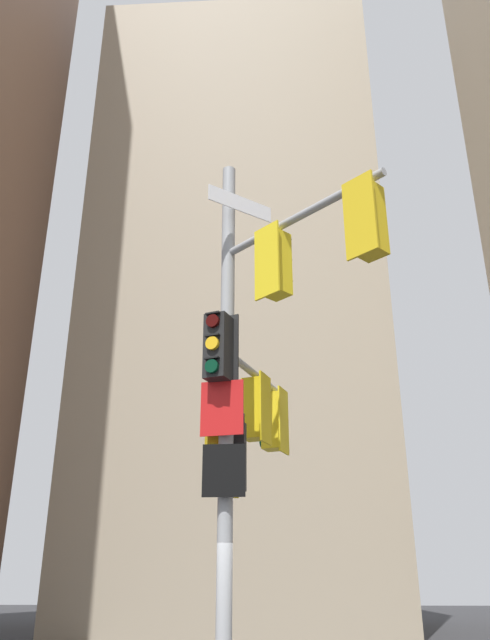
% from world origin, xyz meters
% --- Properties ---
extents(building_mid_block, '(14.48, 14.48, 32.51)m').
position_xyz_m(building_mid_block, '(-1.42, 24.22, 16.26)').
color(building_mid_block, tan).
rests_on(building_mid_block, ground).
extents(signal_pole_assembly, '(2.61, 4.40, 8.57)m').
position_xyz_m(signal_pole_assembly, '(0.38, 0.05, 4.75)').
color(signal_pole_assembly, '#9EA0A3').
rests_on(signal_pole_assembly, ground).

